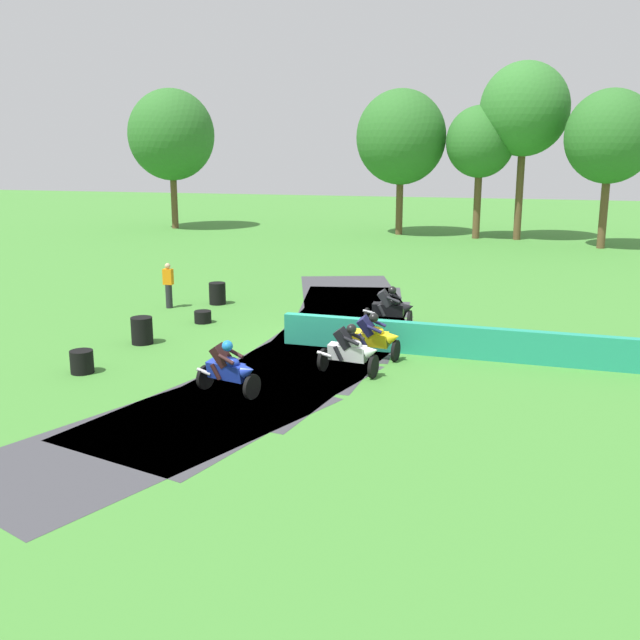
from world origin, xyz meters
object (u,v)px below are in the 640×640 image
at_px(motorcycle_trailing_yellow, 373,337).
at_px(tire_stack_near, 82,362).
at_px(motorcycle_chase_white, 350,350).
at_px(track_marshal, 168,286).
at_px(tire_stack_mid_a, 142,330).
at_px(tire_stack_far, 217,293).
at_px(motorcycle_lead_blue, 229,369).
at_px(motorcycle_fourth_black, 390,308).
at_px(tire_stack_mid_b, 203,317).

distance_m(motorcycle_trailing_yellow, tire_stack_near, 7.75).
xyz_separation_m(motorcycle_chase_white, track_marshal, (-7.92, 6.26, 0.16)).
bearing_deg(motorcycle_chase_white, tire_stack_mid_a, 166.73).
relative_size(motorcycle_chase_white, tire_stack_far, 2.14).
xyz_separation_m(motorcycle_chase_white, tire_stack_near, (-6.80, -1.45, -0.36)).
height_order(motorcycle_lead_blue, motorcycle_chase_white, motorcycle_chase_white).
xyz_separation_m(motorcycle_lead_blue, tire_stack_far, (-3.98, 9.47, -0.26)).
height_order(motorcycle_lead_blue, tire_stack_mid_a, motorcycle_lead_blue).
height_order(tire_stack_near, tire_stack_mid_a, tire_stack_mid_a).
height_order(motorcycle_chase_white, track_marshal, track_marshal).
bearing_deg(motorcycle_fourth_black, motorcycle_trailing_yellow, -88.95).
height_order(motorcycle_chase_white, tire_stack_mid_b, motorcycle_chase_white).
bearing_deg(tire_stack_near, motorcycle_chase_white, 12.07).
distance_m(motorcycle_lead_blue, tire_stack_mid_a, 5.60).
bearing_deg(tire_stack_near, tire_stack_mid_a, 86.42).
relative_size(tire_stack_near, tire_stack_far, 0.75).
bearing_deg(tire_stack_far, tire_stack_near, -92.26).
relative_size(motorcycle_trailing_yellow, tire_stack_mid_a, 2.13).
xyz_separation_m(tire_stack_far, track_marshal, (-1.46, -1.01, 0.42)).
height_order(motorcycle_trailing_yellow, motorcycle_fourth_black, motorcycle_fourth_black).
bearing_deg(motorcycle_trailing_yellow, tire_stack_far, 139.95).
bearing_deg(tire_stack_near, tire_stack_mid_b, 80.95).
distance_m(motorcycle_fourth_black, tire_stack_far, 7.03).
relative_size(motorcycle_lead_blue, motorcycle_chase_white, 0.99).
bearing_deg(tire_stack_mid_b, tire_stack_far, 101.71).
distance_m(motorcycle_lead_blue, track_marshal, 10.06).
height_order(tire_stack_mid_b, tire_stack_far, tire_stack_far).
distance_m(motorcycle_lead_blue, motorcycle_chase_white, 3.31).
distance_m(motorcycle_fourth_black, track_marshal, 8.25).
bearing_deg(motorcycle_trailing_yellow, tire_stack_mid_b, 155.29).
bearing_deg(tire_stack_near, tire_stack_far, 87.74).
bearing_deg(motorcycle_fourth_black, tire_stack_mid_a, -151.99).
height_order(tire_stack_mid_b, track_marshal, track_marshal).
xyz_separation_m(tire_stack_near, tire_stack_far, (0.34, 8.73, 0.10)).
height_order(motorcycle_chase_white, tire_stack_near, motorcycle_chase_white).
height_order(motorcycle_trailing_yellow, tire_stack_mid_a, motorcycle_trailing_yellow).
bearing_deg(tire_stack_mid_b, tire_stack_near, -99.05).
bearing_deg(tire_stack_mid_b, track_marshal, 138.06).
bearing_deg(tire_stack_near, motorcycle_lead_blue, -9.73).
bearing_deg(tire_stack_mid_a, motorcycle_fourth_black, 28.01).
xyz_separation_m(tire_stack_mid_b, track_marshal, (-2.05, 1.84, 0.62)).
distance_m(tire_stack_near, tire_stack_mid_b, 5.95).
relative_size(tire_stack_mid_a, tire_stack_mid_b, 1.42).
relative_size(motorcycle_chase_white, tire_stack_mid_a, 2.14).
height_order(motorcycle_lead_blue, motorcycle_trailing_yellow, motorcycle_lead_blue).
distance_m(motorcycle_trailing_yellow, motorcycle_fourth_black, 3.65).
xyz_separation_m(motorcycle_lead_blue, tire_stack_mid_a, (-4.14, 3.76, -0.26)).
xyz_separation_m(tire_stack_near, track_marshal, (-1.12, 7.72, 0.52)).
distance_m(motorcycle_chase_white, tire_stack_far, 9.73).
height_order(tire_stack_near, track_marshal, track_marshal).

